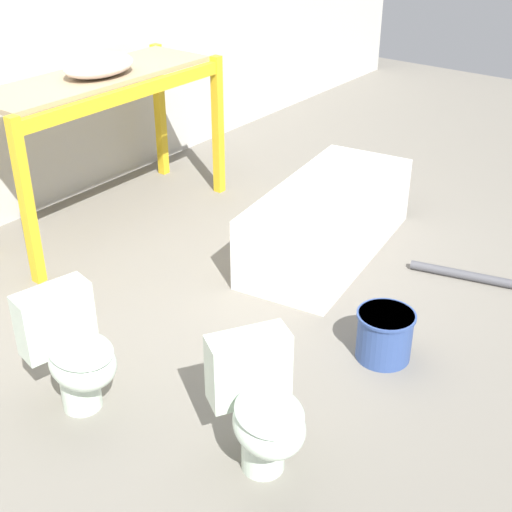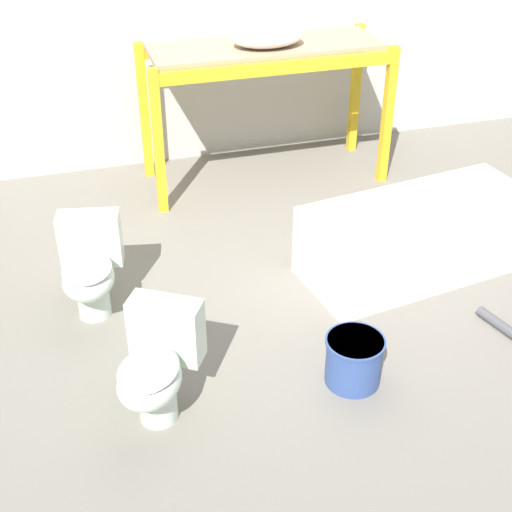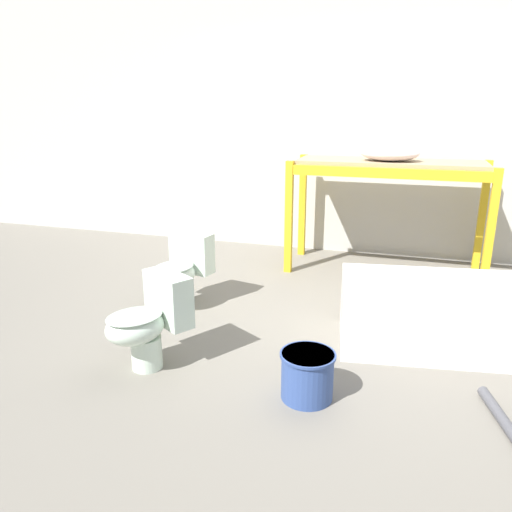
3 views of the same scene
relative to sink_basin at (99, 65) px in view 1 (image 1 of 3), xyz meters
name	(u,v)px [view 1 (image 1 of 3)]	position (x,y,z in m)	size (l,w,h in m)	color
ground_plane	(211,278)	(-0.20, -1.14, -1.19)	(12.00, 12.00, 0.00)	slate
shelving_rack	(98,101)	(0.01, 0.06, -0.26)	(1.90, 0.71, 1.11)	gold
sink_basin	(99,65)	(0.00, 0.00, 0.00)	(0.54, 0.37, 0.23)	silver
bathtub_main	(328,215)	(0.58, -1.53, -0.91)	(1.62, 0.87, 0.49)	white
toilet_near	(261,407)	(-1.30, -2.38, -0.86)	(0.56, 0.62, 0.60)	silver
toilet_far	(72,351)	(-1.54, -1.41, -0.86)	(0.43, 0.57, 0.60)	silver
bucket_white	(385,334)	(-0.26, -2.44, -1.04)	(0.32, 0.32, 0.28)	#334C8C
loose_pipe	(466,275)	(0.81, -2.47, -1.16)	(0.24, 0.72, 0.06)	#4C4C51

